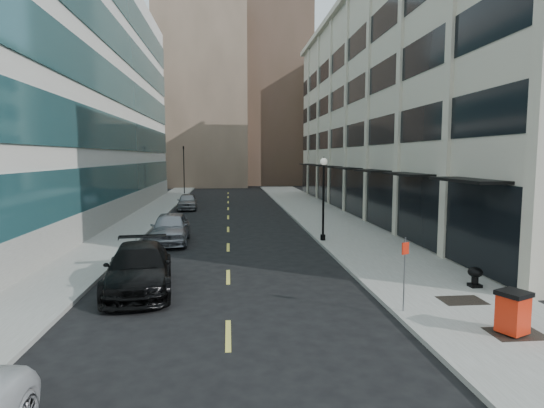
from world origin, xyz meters
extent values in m
plane|color=black|center=(0.00, 0.00, 0.00)|extent=(160.00, 160.00, 0.00)
cube|color=gray|center=(7.50, 20.00, 0.07)|extent=(5.00, 80.00, 0.15)
cube|color=gray|center=(-6.50, 20.00, 0.07)|extent=(3.00, 80.00, 0.15)
cube|color=#BCB29F|center=(17.00, 27.00, 9.00)|extent=(14.00, 46.00, 18.00)
cube|color=black|center=(10.02, 27.00, 2.00)|extent=(0.18, 46.00, 3.60)
cube|color=black|center=(10.03, 27.00, 6.50)|extent=(0.12, 46.00, 1.80)
cube|color=black|center=(10.03, 27.00, 10.00)|extent=(0.12, 46.00, 1.80)
cube|color=black|center=(10.03, 27.00, 13.50)|extent=(0.12, 46.00, 1.80)
cube|color=#BCB29F|center=(10.00, 4.00, 9.00)|extent=(0.35, 0.60, 18.00)
cube|color=#BCB29F|center=(10.00, 10.00, 9.00)|extent=(0.35, 0.60, 18.00)
cube|color=#BCB29F|center=(10.00, 16.00, 9.00)|extent=(0.35, 0.60, 18.00)
cube|color=#BCB29F|center=(10.00, 22.00, 9.00)|extent=(0.35, 0.60, 18.00)
cube|color=#BCB29F|center=(10.00, 28.00, 9.00)|extent=(0.35, 0.60, 18.00)
cube|color=#BCB29F|center=(10.00, 34.00, 9.00)|extent=(0.35, 0.60, 18.00)
cube|color=#BCB29F|center=(10.00, 40.00, 9.00)|extent=(0.35, 0.60, 18.00)
cube|color=#BCB29F|center=(10.00, 46.00, 9.00)|extent=(0.35, 0.60, 18.00)
cube|color=black|center=(9.35, 7.00, 3.90)|extent=(1.30, 4.00, 0.12)
cube|color=black|center=(9.35, 13.00, 3.90)|extent=(1.30, 4.00, 0.12)
cube|color=black|center=(9.35, 19.00, 3.90)|extent=(1.30, 4.00, 0.12)
cube|color=black|center=(9.35, 25.00, 3.90)|extent=(1.30, 4.00, 0.12)
cube|color=black|center=(9.35, 31.00, 3.90)|extent=(1.30, 4.00, 0.12)
cube|color=black|center=(9.35, 37.00, 3.90)|extent=(1.30, 4.00, 0.12)
cube|color=black|center=(9.35, 43.00, 3.90)|extent=(1.30, 4.00, 0.12)
cube|color=silver|center=(-16.00, 27.00, 10.00)|extent=(16.00, 46.00, 20.00)
cube|color=gray|center=(-7.96, 27.00, 0.90)|extent=(0.20, 46.00, 1.80)
cube|color=#295C61|center=(-7.97, 27.00, 3.00)|extent=(0.14, 45.60, 2.40)
cube|color=#295C61|center=(-7.97, 27.00, 6.50)|extent=(0.14, 45.60, 2.40)
cube|color=#295C61|center=(-7.97, 27.00, 10.00)|extent=(0.14, 45.60, 2.40)
cube|color=#295C61|center=(-7.97, 27.00, 13.50)|extent=(0.14, 45.60, 2.40)
cube|color=#947761|center=(-4.00, 68.00, 14.00)|extent=(14.00, 18.00, 28.00)
cube|color=brown|center=(8.00, 72.00, 17.00)|extent=(12.00, 16.00, 34.00)
cube|color=#947761|center=(-14.00, 78.00, 11.00)|extent=(12.00, 14.00, 22.00)
cube|color=#BCB29F|center=(18.00, 66.00, 10.00)|extent=(10.00, 14.00, 20.00)
cube|color=black|center=(7.60, 1.00, 0.15)|extent=(1.40, 1.00, 0.01)
cube|color=black|center=(7.60, 3.80, 0.15)|extent=(1.40, 1.00, 0.01)
cube|color=#D8CC4C|center=(0.00, 2.00, 0.01)|extent=(0.15, 2.20, 0.01)
cube|color=#D8CC4C|center=(0.00, 8.00, 0.01)|extent=(0.15, 2.20, 0.01)
cube|color=#D8CC4C|center=(0.00, 14.00, 0.01)|extent=(0.15, 2.20, 0.01)
cube|color=#D8CC4C|center=(0.00, 20.00, 0.01)|extent=(0.15, 2.20, 0.01)
cube|color=#D8CC4C|center=(0.00, 26.00, 0.01)|extent=(0.15, 2.20, 0.01)
cube|color=#D8CC4C|center=(0.00, 32.00, 0.01)|extent=(0.15, 2.20, 0.01)
cube|color=#D8CC4C|center=(0.00, 38.00, 0.01)|extent=(0.15, 2.20, 0.01)
cube|color=#D8CC4C|center=(0.00, 44.00, 0.01)|extent=(0.15, 2.20, 0.01)
cube|color=#D8CC4C|center=(0.00, 50.00, 0.01)|extent=(0.15, 2.20, 0.01)
cylinder|color=black|center=(-5.50, 48.00, 3.00)|extent=(0.12, 0.12, 6.00)
imported|color=black|center=(-5.50, 48.00, 5.99)|extent=(0.66, 0.66, 1.98)
imported|color=black|center=(-3.20, 6.50, 0.82)|extent=(2.97, 5.87, 1.63)
imported|color=gray|center=(-3.20, 15.57, 0.86)|extent=(2.17, 5.08, 1.71)
imported|color=gray|center=(-3.69, 31.75, 0.73)|extent=(1.92, 4.37, 1.47)
cube|color=red|center=(7.48, 1.00, 0.71)|extent=(0.84, 0.84, 1.02)
cube|color=black|center=(7.48, 1.00, 1.25)|extent=(0.94, 0.94, 0.12)
cylinder|color=black|center=(7.28, 1.34, 0.26)|extent=(0.06, 0.22, 0.22)
cylinder|color=black|center=(7.68, 1.34, 0.26)|extent=(0.06, 0.22, 0.22)
cylinder|color=black|center=(5.30, 14.80, 0.31)|extent=(0.28, 0.28, 0.32)
cylinder|color=black|center=(5.30, 14.80, 2.37)|extent=(0.12, 0.12, 4.08)
sphere|color=silver|center=(5.30, 14.80, 4.54)|extent=(0.39, 0.39, 0.39)
cone|color=black|center=(5.30, 14.80, 4.76)|extent=(0.11, 0.11, 0.16)
cylinder|color=slate|center=(5.30, 3.00, 1.29)|extent=(0.04, 0.04, 2.27)
cube|color=red|center=(5.30, 2.98, 2.09)|extent=(0.25, 0.14, 0.36)
cube|color=black|center=(8.84, 5.24, 0.21)|extent=(0.40, 0.40, 0.11)
cylinder|color=black|center=(8.84, 5.24, 0.43)|extent=(0.24, 0.24, 0.37)
ellipsoid|color=black|center=(8.84, 5.24, 0.69)|extent=(0.52, 0.52, 0.37)
camera|label=1|loc=(0.05, -9.93, 4.83)|focal=30.00mm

